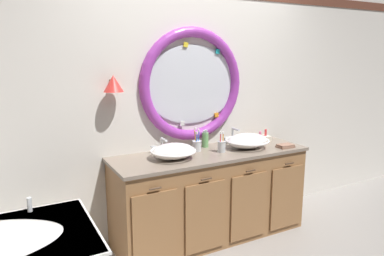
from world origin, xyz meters
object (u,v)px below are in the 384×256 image
(sink_basin_right, at_px, (247,141))
(toothbrush_holder_right, at_px, (222,146))
(soap_dispenser, at_px, (205,139))
(folded_hand_towel, at_px, (285,146))
(toothbrush_holder_left, at_px, (197,145))
(toiletry_basket, at_px, (263,138))
(sink_basin_left, at_px, (173,151))

(sink_basin_right, bearing_deg, toothbrush_holder_right, -176.93)
(soap_dispenser, xyz_separation_m, folded_hand_towel, (0.68, -0.39, -0.06))
(sink_basin_right, xyz_separation_m, toothbrush_holder_left, (-0.49, 0.12, -0.01))
(toiletry_basket, bearing_deg, toothbrush_holder_left, -177.64)
(folded_hand_towel, height_order, toiletry_basket, toiletry_basket)
(sink_basin_left, distance_m, sink_basin_right, 0.80)
(sink_basin_left, distance_m, soap_dispenser, 0.50)
(sink_basin_left, height_order, toothbrush_holder_left, toothbrush_holder_left)
(toothbrush_holder_left, distance_m, folded_hand_towel, 0.88)
(toothbrush_holder_left, distance_m, soap_dispenser, 0.17)
(soap_dispenser, bearing_deg, toiletry_basket, -4.98)
(folded_hand_towel, distance_m, toiletry_basket, 0.33)
(folded_hand_towel, xyz_separation_m, toiletry_basket, (-0.01, 0.33, 0.01))
(toothbrush_holder_left, xyz_separation_m, folded_hand_towel, (0.83, -0.30, -0.04))
(toothbrush_holder_left, height_order, folded_hand_towel, toothbrush_holder_left)
(folded_hand_towel, bearing_deg, sink_basin_left, 171.40)
(toothbrush_holder_right, distance_m, soap_dispenser, 0.24)
(toothbrush_holder_left, height_order, toothbrush_holder_right, toothbrush_holder_left)
(folded_hand_towel, bearing_deg, sink_basin_right, 152.92)
(sink_basin_right, bearing_deg, folded_hand_towel, -27.08)
(sink_basin_left, bearing_deg, toothbrush_holder_left, 22.29)
(toothbrush_holder_right, height_order, toiletry_basket, toothbrush_holder_right)
(sink_basin_left, distance_m, toiletry_basket, 1.13)
(sink_basin_right, xyz_separation_m, toothbrush_holder_right, (-0.31, -0.02, -0.01))
(sink_basin_right, height_order, toiletry_basket, sink_basin_right)
(soap_dispenser, distance_m, toiletry_basket, 0.68)
(toothbrush_holder_right, xyz_separation_m, folded_hand_towel, (0.64, -0.15, -0.04))
(toiletry_basket, bearing_deg, sink_basin_left, -171.95)
(toiletry_basket, bearing_deg, toothbrush_holder_right, -164.51)
(sink_basin_left, relative_size, toiletry_basket, 2.48)
(toothbrush_holder_left, height_order, soap_dispenser, toothbrush_holder_left)
(sink_basin_right, relative_size, toothbrush_holder_right, 2.17)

